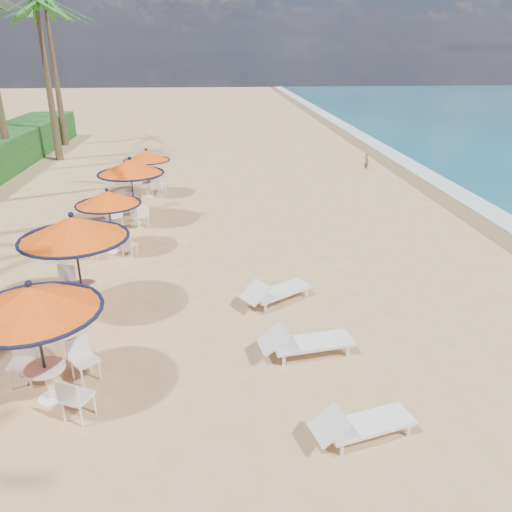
{
  "coord_description": "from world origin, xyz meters",
  "views": [
    {
      "loc": [
        -1.71,
        -7.98,
        6.13
      ],
      "look_at": [
        -0.74,
        3.76,
        1.2
      ],
      "focal_mm": 35.0,
      "sensor_mm": 36.0,
      "label": 1
    }
  ],
  "objects_px": {
    "station_3": "(130,175)",
    "lounger_mid": "(303,342)",
    "station_4": "(148,161)",
    "lounger_far": "(275,291)",
    "station_0": "(37,314)",
    "station_1": "(71,238)",
    "lounger_near": "(360,424)",
    "station_2": "(108,206)"
  },
  "relations": [
    {
      "from": "station_1",
      "to": "lounger_near",
      "type": "distance_m",
      "value": 7.62
    },
    {
      "from": "lounger_near",
      "to": "lounger_mid",
      "type": "bearing_deg",
      "value": 86.6
    },
    {
      "from": "lounger_near",
      "to": "lounger_far",
      "type": "bearing_deg",
      "value": 84.58
    },
    {
      "from": "station_2",
      "to": "station_4",
      "type": "xyz_separation_m",
      "value": [
        0.46,
        6.71,
        -0.01
      ]
    },
    {
      "from": "station_4",
      "to": "lounger_far",
      "type": "distance_m",
      "value": 11.51
    },
    {
      "from": "station_4",
      "to": "lounger_near",
      "type": "xyz_separation_m",
      "value": [
        5.2,
        -15.55,
        -1.24
      ]
    },
    {
      "from": "station_1",
      "to": "lounger_mid",
      "type": "height_order",
      "value": "station_1"
    },
    {
      "from": "lounger_near",
      "to": "lounger_far",
      "type": "relative_size",
      "value": 0.96
    },
    {
      "from": "station_4",
      "to": "lounger_far",
      "type": "xyz_separation_m",
      "value": [
        4.34,
        -10.59,
        -1.22
      ]
    },
    {
      "from": "lounger_near",
      "to": "lounger_mid",
      "type": "height_order",
      "value": "lounger_mid"
    },
    {
      "from": "lounger_near",
      "to": "station_3",
      "type": "bearing_deg",
      "value": 99.42
    },
    {
      "from": "station_1",
      "to": "lounger_far",
      "type": "height_order",
      "value": "station_1"
    },
    {
      "from": "lounger_mid",
      "to": "station_0",
      "type": "bearing_deg",
      "value": -177.67
    },
    {
      "from": "station_4",
      "to": "lounger_far",
      "type": "height_order",
      "value": "station_4"
    },
    {
      "from": "station_2",
      "to": "lounger_near",
      "type": "bearing_deg",
      "value": -57.42
    },
    {
      "from": "station_0",
      "to": "station_1",
      "type": "relative_size",
      "value": 0.93
    },
    {
      "from": "lounger_mid",
      "to": "station_1",
      "type": "bearing_deg",
      "value": 147.21
    },
    {
      "from": "lounger_mid",
      "to": "lounger_near",
      "type": "bearing_deg",
      "value": -87.52
    },
    {
      "from": "lounger_near",
      "to": "station_2",
      "type": "bearing_deg",
      "value": 107.36
    },
    {
      "from": "station_3",
      "to": "lounger_far",
      "type": "distance_m",
      "value": 8.25
    },
    {
      "from": "station_1",
      "to": "lounger_mid",
      "type": "distance_m",
      "value": 5.88
    },
    {
      "from": "station_2",
      "to": "lounger_near",
      "type": "relative_size",
      "value": 1.12
    },
    {
      "from": "station_3",
      "to": "lounger_mid",
      "type": "distance_m",
      "value": 10.48
    },
    {
      "from": "station_0",
      "to": "station_1",
      "type": "height_order",
      "value": "station_1"
    },
    {
      "from": "station_1",
      "to": "station_4",
      "type": "xyz_separation_m",
      "value": [
        0.5,
        10.79,
        -0.48
      ]
    },
    {
      "from": "station_4",
      "to": "lounger_near",
      "type": "bearing_deg",
      "value": -71.53
    },
    {
      "from": "station_1",
      "to": "station_2",
      "type": "relative_size",
      "value": 1.25
    },
    {
      "from": "station_0",
      "to": "lounger_near",
      "type": "xyz_separation_m",
      "value": [
        5.48,
        -1.5,
        -1.52
      ]
    },
    {
      "from": "station_2",
      "to": "lounger_far",
      "type": "distance_m",
      "value": 6.29
    },
    {
      "from": "station_2",
      "to": "station_4",
      "type": "bearing_deg",
      "value": 86.1
    },
    {
      "from": "lounger_near",
      "to": "lounger_mid",
      "type": "xyz_separation_m",
      "value": [
        -0.53,
        2.53,
        0.04
      ]
    },
    {
      "from": "lounger_near",
      "to": "station_1",
      "type": "bearing_deg",
      "value": 124.84
    },
    {
      "from": "station_3",
      "to": "station_4",
      "type": "bearing_deg",
      "value": 87.45
    },
    {
      "from": "lounger_near",
      "to": "station_4",
      "type": "bearing_deg",
      "value": 93.25
    },
    {
      "from": "lounger_far",
      "to": "station_1",
      "type": "bearing_deg",
      "value": 149.83
    },
    {
      "from": "station_3",
      "to": "lounger_mid",
      "type": "height_order",
      "value": "station_3"
    },
    {
      "from": "station_0",
      "to": "lounger_far",
      "type": "xyz_separation_m",
      "value": [
        4.63,
        3.46,
        -1.49
      ]
    },
    {
      "from": "station_2",
      "to": "station_3",
      "type": "height_order",
      "value": "station_3"
    },
    {
      "from": "station_0",
      "to": "station_4",
      "type": "xyz_separation_m",
      "value": [
        0.29,
        14.05,
        -0.27
      ]
    },
    {
      "from": "station_0",
      "to": "station_4",
      "type": "height_order",
      "value": "station_0"
    },
    {
      "from": "station_0",
      "to": "lounger_far",
      "type": "relative_size",
      "value": 1.26
    },
    {
      "from": "station_4",
      "to": "lounger_mid",
      "type": "relative_size",
      "value": 1.0
    }
  ]
}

